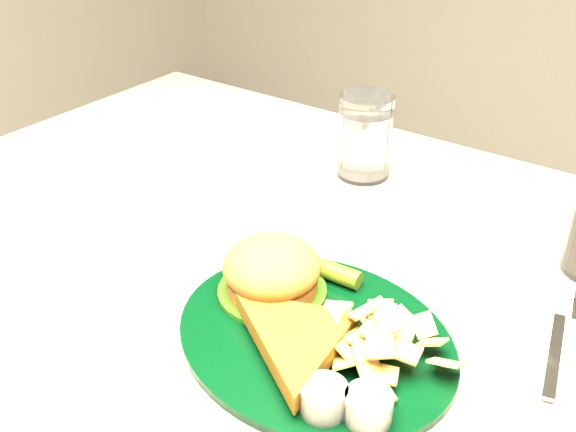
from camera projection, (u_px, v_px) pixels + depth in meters
dinner_plate at (315, 314)px, 0.59m from camera, size 0.31×0.27×0.06m
water_glass at (365, 136)px, 0.87m from camera, size 0.08×0.08×0.12m
fork_napkin at (557, 349)px, 0.59m from camera, size 0.15×0.18×0.01m
ramekin at (170, 154)px, 0.93m from camera, size 0.06×0.06×0.03m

